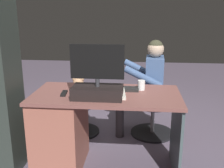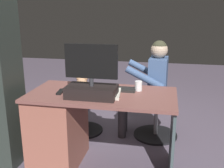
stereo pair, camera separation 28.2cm
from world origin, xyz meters
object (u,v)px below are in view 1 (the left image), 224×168
keyboard (117,89)px  desk (71,127)px  computer_mouse (88,87)px  office_chair_teddy (79,114)px  monitor (97,85)px  person (147,82)px  visitor_chair (153,116)px  teddy_bear (79,90)px  cup (141,85)px  tv_remote (64,93)px

keyboard → desk: bearing=16.5°
computer_mouse → office_chair_teddy: bearing=-68.7°
desk → office_chair_teddy: (0.08, -0.73, -0.16)m
monitor → computer_mouse: monitor is taller
office_chair_teddy → person: (-0.81, -0.05, 0.42)m
visitor_chair → office_chair_teddy: bearing=3.2°
computer_mouse → teddy_bear: size_ratio=0.32×
monitor → cup: 0.47m
teddy_bear → office_chair_teddy: bearing=90.0°
tv_remote → keyboard: bearing=-163.9°
cup → tv_remote: cup is taller
cup → monitor: bearing=36.0°
monitor → tv_remote: size_ratio=3.08×
monitor → tv_remote: (0.32, -0.07, -0.11)m
keyboard → cup: (-0.23, -0.02, 0.04)m
monitor → person: monitor is taller
cup → person: size_ratio=0.08×
monitor → person: bearing=-116.5°
keyboard → office_chair_teddy: bearing=-50.0°
cup → visitor_chair: size_ratio=0.17×
teddy_bear → tv_remote: bearing=93.4°
teddy_bear → monitor: bearing=112.8°
person → visitor_chair: bearing=-176.8°
monitor → cup: size_ratio=5.06×
office_chair_teddy → desk: bearing=96.2°
desk → monitor: (-0.28, 0.13, 0.47)m
monitor → office_chair_teddy: bearing=-67.0°
computer_mouse → teddy_bear: computer_mouse is taller
visitor_chair → teddy_bear: bearing=2.5°
tv_remote → desk: bearing=-123.1°
monitor → keyboard: bearing=-119.6°
tv_remote → office_chair_teddy: bearing=-92.6°
computer_mouse → tv_remote: computer_mouse is taller
monitor → visitor_chair: bearing=-120.6°
desk → visitor_chair: 1.15m
keyboard → visitor_chair: keyboard is taller
monitor → teddy_bear: (0.36, -0.87, -0.32)m
tv_remote → office_chair_teddy: 0.95m
keyboard → teddy_bear: 0.83m
keyboard → computer_mouse: (0.28, -0.02, 0.01)m
desk → teddy_bear: 0.76m
visitor_chair → cup: bearing=75.9°
cup → visitor_chair: cup is taller
monitor → tv_remote: 0.34m
tv_remote → office_chair_teddy: tv_remote is taller
visitor_chair → person: (0.09, 0.00, 0.44)m
teddy_bear → person: bearing=-177.5°
office_chair_teddy → cup: bearing=141.8°
computer_mouse → cup: size_ratio=1.05×
office_chair_teddy → person: person is taller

